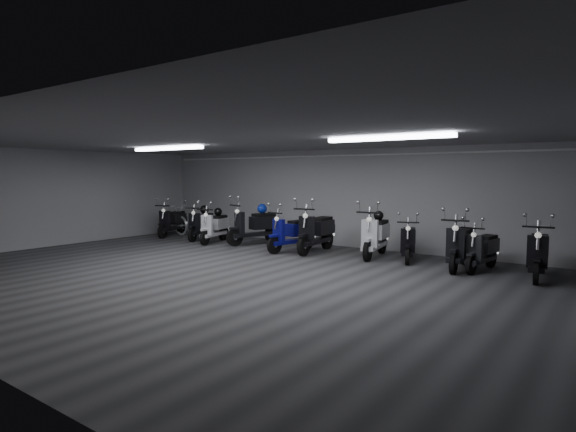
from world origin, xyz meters
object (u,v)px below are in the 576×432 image
Objects in this scene: scooter_5 at (316,225)px; bicycle at (170,216)px; scooter_0 at (172,217)px; scooter_6 at (375,228)px; scooter_2 at (214,221)px; helmet_1 at (218,212)px; scooter_4 at (291,227)px; scooter_3 at (254,220)px; scooter_10 at (539,245)px; scooter_1 at (201,219)px; helmet_0 at (379,216)px; scooter_8 at (460,238)px; scooter_9 at (482,243)px; scooter_7 at (409,236)px; helmet_2 at (204,210)px; helmet_3 at (262,209)px.

bicycle is at bearing 171.66° from scooter_5.
scooter_6 is (7.32, 0.29, 0.07)m from scooter_0.
scooter_2 is 0.37m from helmet_1.
scooter_4 is 5.72m from bicycle.
scooter_3 reaches higher than scooter_10.
scooter_0 is at bearing 162.16° from scooter_1.
scooter_10 is (5.97, 0.14, 0.01)m from scooter_4.
scooter_10 reaches higher than helmet_0.
helmet_0 is at bearing 13.66° from scooter_5.
scooter_9 is (0.44, 0.09, -0.10)m from scooter_8.
helmet_2 is (-6.91, -0.03, 0.34)m from scooter_7.
scooter_6 is at bearing 20.89° from scooter_3.
scooter_2 is 1.30m from scooter_3.
scooter_0 is 2.21m from scooter_2.
scooter_3 is 1.21× the size of scooter_7.
scooter_5 is at bearing -161.72° from helmet_0.
helmet_2 is 2.26m from helmet_3.
helmet_1 is (-7.80, -0.06, 0.33)m from scooter_9.
helmet_1 is (2.75, -0.44, 0.30)m from bicycle.
scooter_1 is 6.84m from scooter_7.
scooter_3 reaches higher than scooter_8.
bicycle is 4.16m from helmet_3.
scooter_2 is 3.52m from scooter_5.
scooter_2 is at bearing 165.32° from scooter_7.
helmet_1 is (-5.18, -0.28, 0.20)m from scooter_6.
scooter_8 is (9.49, -0.02, 0.04)m from scooter_0.
scooter_10 is at bearing -14.58° from scooter_2.
scooter_7 is 0.87× the size of scooter_8.
scooter_8 reaches higher than helmet_3.
scooter_1 is 0.38m from helmet_2.
helmet_2 is (-2.15, 0.06, 0.21)m from scooter_3.
bicycle is (-4.04, 0.25, -0.11)m from scooter_3.
scooter_2 reaches higher than helmet_0.
scooter_6 reaches higher than helmet_0.
scooter_9 is at bearing -3.45° from helmet_3.
scooter_4 is (3.71, -0.24, 0.02)m from scooter_1.
scooter_0 is at bearing 162.43° from scooter_7.
scooter_0 is at bearing -179.79° from helmet_1.
helmet_3 is (1.39, 0.45, 0.13)m from helmet_1.
scooter_6 is 2.19m from scooter_8.
helmet_1 is at bearing -162.02° from helmet_3.
scooter_0 is 11.04m from scooter_10.
scooter_2 is 1.08m from helmet_2.
scooter_9 is at bearing -10.31° from helmet_0.
helmet_3 is at bearing 167.55° from scooter_6.
helmet_3 is (-4.67, 0.17, 0.45)m from scooter_7.
bicycle is (-10.10, 0.47, -0.07)m from scooter_8.
scooter_3 is 1.02× the size of bicycle.
scooter_9 is 8.66m from helmet_2.
scooter_5 is 4.44m from helmet_2.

